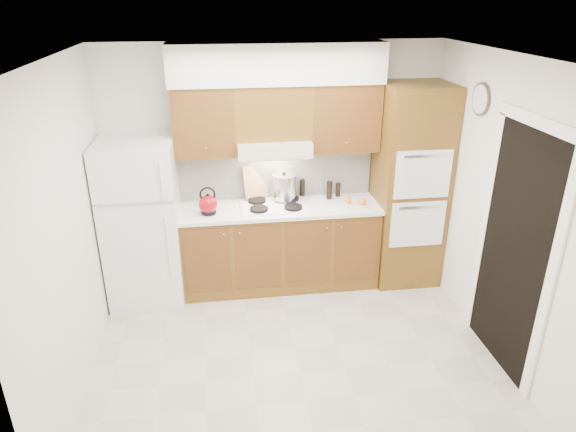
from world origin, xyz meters
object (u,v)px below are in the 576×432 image
object	(u,v)px
stock_pot	(284,187)
fridge	(142,223)
kettle	(208,204)
oven_cabinet	(409,186)

from	to	relation	value
stock_pot	fridge	bearing A→B (deg)	-172.16
kettle	fridge	bearing A→B (deg)	-159.33
fridge	kettle	world-z (taller)	fridge
fridge	oven_cabinet	bearing A→B (deg)	0.70
oven_cabinet	stock_pot	size ratio (longest dim) A/B	8.34
kettle	stock_pot	size ratio (longest dim) A/B	0.73
oven_cabinet	kettle	distance (m)	2.17
kettle	stock_pot	xyz separation A→B (m)	(0.82, 0.25, 0.06)
fridge	kettle	bearing A→B (deg)	-3.91
oven_cabinet	kettle	xyz separation A→B (m)	(-2.17, -0.08, -0.05)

